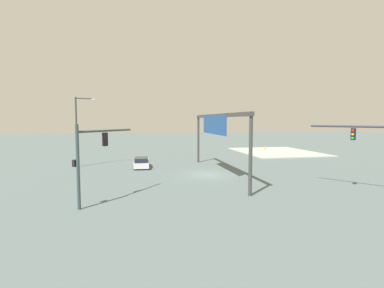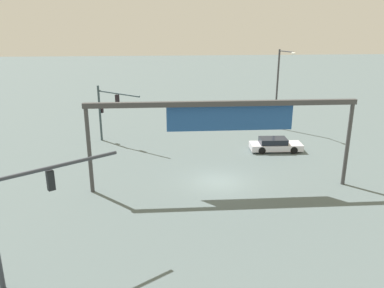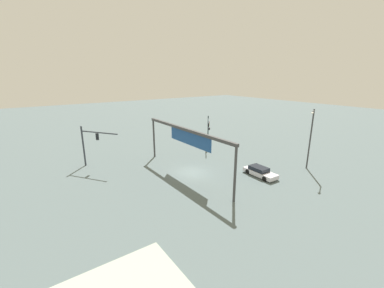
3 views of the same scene
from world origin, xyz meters
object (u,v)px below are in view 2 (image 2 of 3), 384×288
(traffic_signal_near_corner, at_px, (22,203))
(streetlamp_curved_arm, at_px, (279,84))
(traffic_signal_opposite_side, at_px, (108,106))
(sedan_car_approaching, at_px, (275,145))

(traffic_signal_near_corner, height_order, streetlamp_curved_arm, streetlamp_curved_arm)
(traffic_signal_opposite_side, xyz_separation_m, streetlamp_curved_arm, (17.60, 3.71, 1.27))
(traffic_signal_near_corner, xyz_separation_m, traffic_signal_opposite_side, (0.99, 20.80, -0.27))
(traffic_signal_opposite_side, distance_m, streetlamp_curved_arm, 18.03)
(sedan_car_approaching, bearing_deg, traffic_signal_near_corner, -131.98)
(traffic_signal_opposite_side, height_order, streetlamp_curved_arm, streetlamp_curved_arm)
(sedan_car_approaching, bearing_deg, traffic_signal_opposite_side, 168.30)
(traffic_signal_opposite_side, bearing_deg, traffic_signal_near_corner, -54.66)
(traffic_signal_near_corner, distance_m, streetlamp_curved_arm, 30.78)
(traffic_signal_near_corner, xyz_separation_m, sedan_car_approaching, (16.39, 17.11, -3.32))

